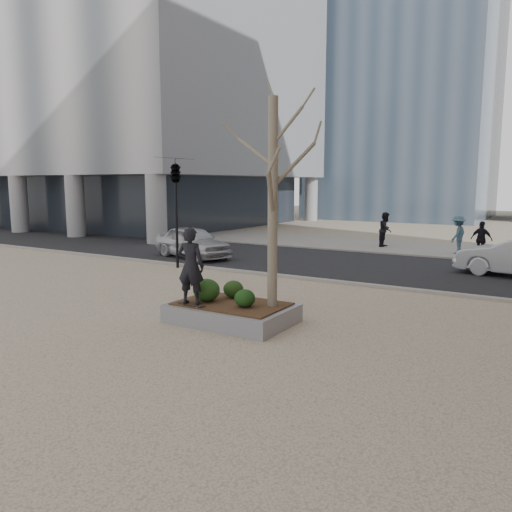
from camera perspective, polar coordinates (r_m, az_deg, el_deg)
The scene contains 16 objects.
ground at distance 13.33m, azimuth -6.36°, elevation -6.88°, with size 120.00×120.00×0.00m, color tan.
street at distance 21.93m, azimuth 9.79°, elevation -0.90°, with size 60.00×8.00×0.02m, color black.
far_sidewalk at distance 28.50m, azimuth 14.97°, elevation 1.05°, with size 60.00×6.00×0.02m, color gray.
planter at distance 12.70m, azimuth -2.78°, elevation -6.55°, with size 3.00×2.00×0.45m, color gray.
planter_mulch at distance 12.64m, azimuth -2.78°, elevation -5.47°, with size 2.70×1.70×0.04m, color #382314.
sycamore_tree at distance 12.01m, azimuth 1.93°, elevation 9.79°, with size 2.80×2.80×6.60m, color gray, non-canonical shape.
shrub_left at distance 12.81m, azimuth -5.68°, elevation -3.90°, with size 0.68×0.68×0.58m, color #183D13.
shrub_middle at distance 13.18m, azimuth -2.60°, elevation -3.80°, with size 0.53×0.53×0.45m, color black.
shrub_right at distance 12.19m, azimuth -1.29°, elevation -4.84°, with size 0.51×0.51×0.43m, color #153310.
skateboard at distance 12.50m, azimuth -7.39°, elevation -5.61°, with size 0.78×0.20×0.07m, color black, non-canonical shape.
skateboarder at distance 12.30m, azimuth -7.47°, elevation -1.13°, with size 0.69×0.46×1.90m, color black.
police_car at distance 23.50m, azimuth -7.27°, elevation 1.60°, with size 1.74×4.33×1.47m, color #BDBDC1.
pedestrian_a at distance 28.24m, azimuth 14.59°, elevation 2.95°, with size 0.91×0.71×1.88m, color black.
pedestrian_b at distance 26.58m, azimuth 22.08°, elevation 2.28°, with size 1.21×0.70×1.88m, color #395568.
pedestrian_c at distance 25.59m, azimuth 24.37°, elevation 1.74°, with size 1.00×0.42×1.71m, color black.
traffic_light_near at distance 20.72m, azimuth -9.08°, elevation 4.82°, with size 0.60×2.48×4.50m, color black, non-canonical shape.
Camera 1 is at (7.89, -10.16, 3.49)m, focal length 35.00 mm.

